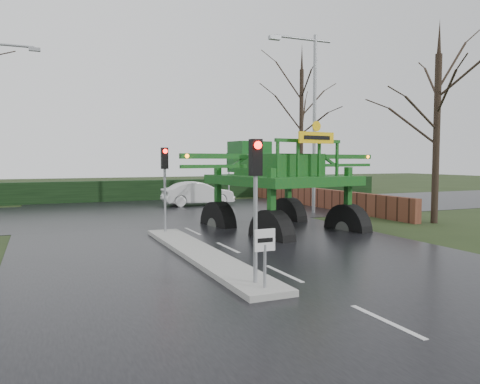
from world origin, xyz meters
name	(u,v)px	position (x,y,z in m)	size (l,w,h in m)	color
ground	(283,274)	(0.00, 0.00, 0.00)	(140.00, 140.00, 0.00)	black
road_main	(179,225)	(0.00, 10.00, 0.00)	(14.00, 80.00, 0.02)	black
road_cross	(151,212)	(0.00, 16.00, 0.01)	(80.00, 12.00, 0.02)	black
median_island	(201,254)	(-1.30, 3.00, 0.09)	(1.20, 10.00, 0.16)	gray
hedge_row	(127,191)	(0.00, 24.00, 0.75)	(44.00, 0.90, 1.50)	black
brick_wall	(307,196)	(10.50, 16.00, 0.60)	(0.40, 20.00, 1.20)	#592D1E
keep_left_sign	(265,249)	(-1.30, -1.50, 1.06)	(0.50, 0.07, 1.35)	gray
traffic_signal_near	(256,180)	(-1.30, -1.01, 2.59)	(0.26, 0.33, 3.52)	gray
traffic_signal_mid	(165,171)	(-1.30, 7.49, 2.59)	(0.26, 0.33, 3.52)	gray
traffic_signal_far	(229,166)	(6.50, 20.01, 2.59)	(0.26, 0.33, 3.52)	gray
street_light_right	(310,107)	(8.19, 12.00, 5.99)	(3.85, 0.30, 10.00)	gray
tree_right_near	(437,114)	(11.50, 6.00, 5.20)	(5.60, 5.60, 9.64)	black
tree_right_far	(301,115)	(13.00, 21.00, 6.50)	(7.00, 7.00, 12.05)	black
crop_sprayer	(268,169)	(2.20, 5.34, 2.70)	(10.12, 7.05, 5.72)	black
white_sedan	(198,205)	(3.77, 18.74, 0.00)	(1.64, 4.70, 1.55)	silver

